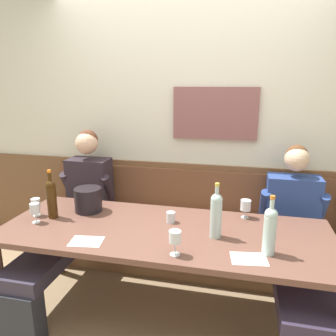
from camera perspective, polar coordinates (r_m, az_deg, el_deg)
ground_plane at (r=2.64m, az=-1.42°, el=-26.67°), size 6.80×6.80×0.02m
room_wall_back at (r=3.06m, az=3.58°, el=8.47°), size 6.80×0.12×2.80m
wood_wainscot_panel at (r=3.24m, az=3.12°, el=-7.78°), size 6.80×0.03×0.99m
wall_bench at (r=3.14m, az=2.38°, el=-12.82°), size 2.63×0.42×0.94m
dining_table at (r=2.36m, az=-0.75°, el=-12.35°), size 2.33×0.88×0.73m
person_right_seat at (r=2.97m, az=-16.37°, el=-7.40°), size 0.50×1.31×1.32m
person_left_seat at (r=2.65m, az=21.84°, el=-11.72°), size 0.53×1.30×1.25m
ice_bucket at (r=2.68m, az=-13.93°, el=-5.46°), size 0.22×0.22×0.19m
wine_bottle_amber_mid at (r=2.04m, az=17.56°, el=-10.31°), size 0.08×0.08×0.37m
wine_bottle_green_tall at (r=2.17m, az=8.49°, el=-8.03°), size 0.08×0.08×0.38m
wine_bottle_clear_water at (r=2.61m, az=-19.89°, el=-4.92°), size 0.07×0.07×0.38m
wine_glass_by_bottle at (r=1.96m, az=1.25°, el=-12.26°), size 0.07×0.07×0.16m
wine_glass_center_front at (r=2.71m, az=-22.34°, el=-5.88°), size 0.07×0.07×0.14m
wine_glass_near_bucket at (r=2.55m, az=13.55°, el=-6.57°), size 0.08×0.08×0.14m
wine_glass_right_end at (r=2.58m, az=-22.48°, el=-6.77°), size 0.07×0.07×0.15m
water_tumbler_right at (r=2.42m, az=0.50°, el=-8.68°), size 0.07×0.07×0.08m
tasting_sheet_left_guest at (r=2.03m, az=14.11°, el=-15.30°), size 0.23×0.18×0.00m
tasting_sheet_right_guest at (r=2.23m, az=-14.23°, el=-12.47°), size 0.23×0.18×0.00m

